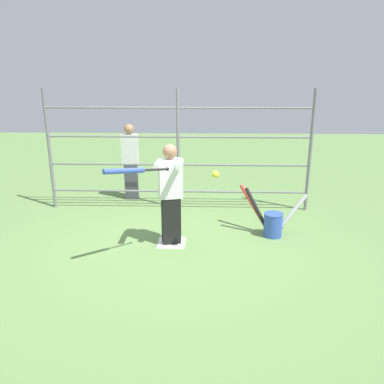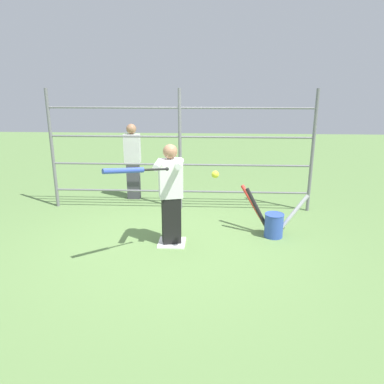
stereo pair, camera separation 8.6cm
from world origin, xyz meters
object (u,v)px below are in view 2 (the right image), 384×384
Objects in this scene: baseball_bat_swinging at (129,170)px; softball_in_flight at (215,174)px; bystander_behind_fence at (133,160)px; batter at (171,192)px; bat_bucket at (273,222)px.

baseball_bat_swinging is 7.61× the size of softball_in_flight.
batter is at bearing 114.63° from bystander_behind_fence.
batter is 15.59× the size of softball_in_flight.
batter reaches higher than baseball_bat_swinging.
softball_in_flight is at bearing 121.81° from bystander_behind_fence.
baseball_bat_swinging is at bearing 15.63° from softball_in_flight.
bat_bucket is at bearing -138.05° from softball_in_flight.
batter is 1.40× the size of bat_bucket.
bystander_behind_fence reaches higher than softball_in_flight.
softball_in_flight is at bearing -164.37° from baseball_bat_swinging.
bystander_behind_fence is (1.63, -2.63, -0.39)m from softball_in_flight.
baseball_bat_swinging is at bearing 101.34° from bystander_behind_fence.
bat_bucket is 0.70× the size of bystander_behind_fence.
bystander_behind_fence reaches higher than bat_bucket.
bat_bucket is at bearing -166.07° from batter.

